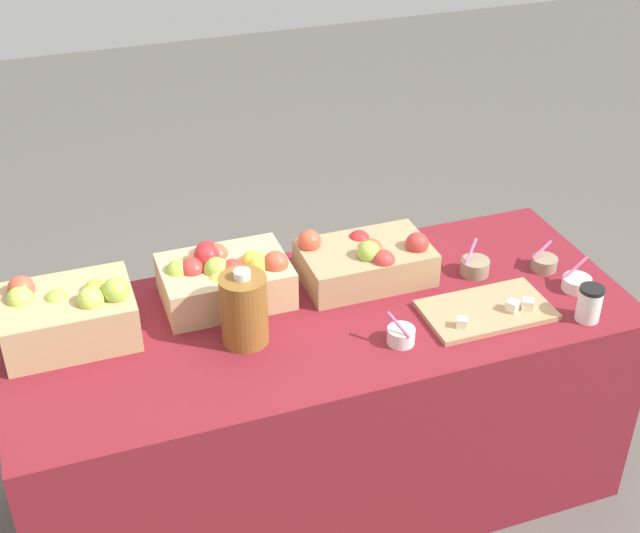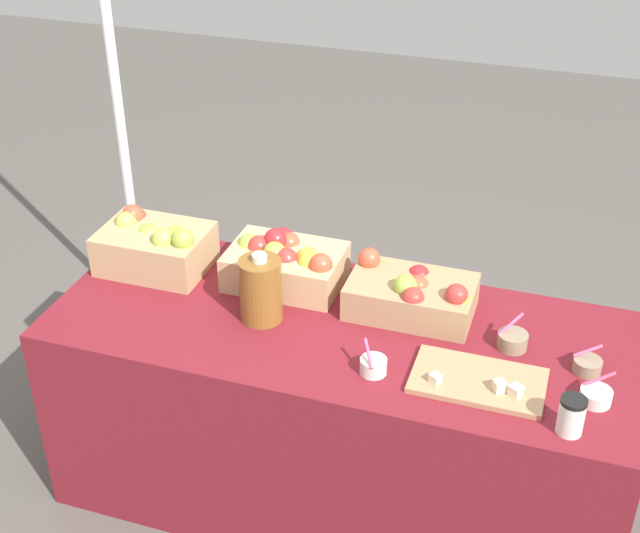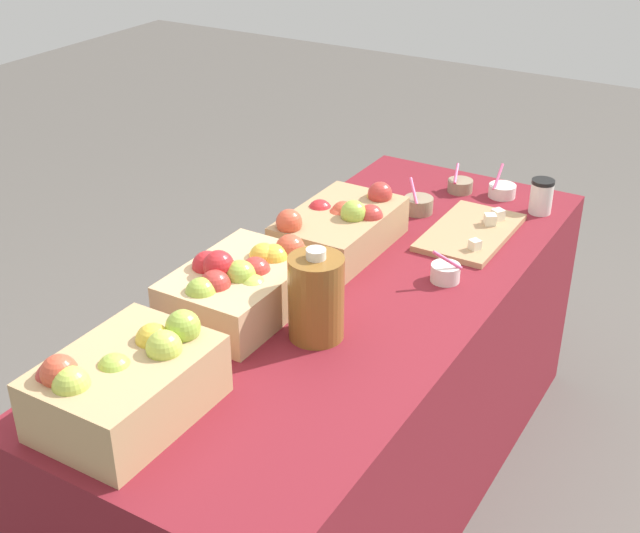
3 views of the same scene
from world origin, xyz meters
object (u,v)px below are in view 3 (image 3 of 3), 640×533
at_px(sample_bowl_far, 460,185).
at_px(coffee_cup, 541,196).
at_px(sample_bowl_near, 418,205).
at_px(apple_crate_middle, 240,284).
at_px(apple_crate_right, 342,226).
at_px(cider_jug, 316,297).
at_px(cutting_board_front, 472,232).
at_px(sample_bowl_extra, 445,272).
at_px(apple_crate_left, 125,383).
at_px(sample_bowl_mid, 502,190).

xyz_separation_m(sample_bowl_far, coffee_cup, (-0.03, -0.29, 0.03)).
bearing_deg(sample_bowl_near, sample_bowl_far, -12.48).
xyz_separation_m(apple_crate_middle, apple_crate_right, (0.46, -0.04, -0.01)).
bearing_deg(cider_jug, apple_crate_middle, 90.21).
xyz_separation_m(sample_bowl_far, cider_jug, (-1.03, -0.04, 0.09)).
bearing_deg(sample_bowl_far, cutting_board_front, -151.53).
xyz_separation_m(sample_bowl_extra, cider_jug, (-0.42, 0.16, 0.08)).
relative_size(apple_crate_left, coffee_cup, 3.29).
distance_m(apple_crate_left, sample_bowl_extra, 0.96).
bearing_deg(sample_bowl_mid, apple_crate_left, 169.74).
height_order(sample_bowl_mid, cider_jug, cider_jug).
xyz_separation_m(apple_crate_left, sample_bowl_mid, (1.54, -0.28, -0.06)).
bearing_deg(cider_jug, sample_bowl_near, 6.68).
xyz_separation_m(cutting_board_front, coffee_cup, (0.27, -0.13, 0.05)).
height_order(cutting_board_front, sample_bowl_near, sample_bowl_near).
distance_m(cutting_board_front, sample_bowl_near, 0.22).
xyz_separation_m(apple_crate_left, apple_crate_right, (0.93, 0.00, -0.02)).
xyz_separation_m(sample_bowl_near, sample_bowl_mid, (0.26, -0.19, -0.00)).
bearing_deg(coffee_cup, sample_bowl_mid, 67.93).
distance_m(sample_bowl_near, sample_bowl_far, 0.23).
xyz_separation_m(sample_bowl_far, sample_bowl_extra, (-0.61, -0.21, 0.00)).
bearing_deg(cutting_board_front, sample_bowl_extra, -171.70).
relative_size(apple_crate_middle, sample_bowl_mid, 3.76).
xyz_separation_m(apple_crate_left, sample_bowl_near, (1.27, -0.09, -0.06)).
bearing_deg(sample_bowl_mid, sample_bowl_extra, -173.85).
relative_size(apple_crate_right, sample_bowl_extra, 3.99).
bearing_deg(apple_crate_middle, apple_crate_right, -4.79).
distance_m(apple_crate_middle, cutting_board_front, 0.81).
bearing_deg(sample_bowl_extra, apple_crate_right, 84.07).
xyz_separation_m(apple_crate_right, sample_bowl_mid, (0.60, -0.28, -0.05)).
bearing_deg(sample_bowl_near, apple_crate_middle, 170.62).
bearing_deg(apple_crate_middle, coffee_cup, -25.24).
bearing_deg(apple_crate_right, cutting_board_front, -48.22).
height_order(apple_crate_middle, sample_bowl_near, apple_crate_middle).
distance_m(apple_crate_middle, cider_jug, 0.23).
bearing_deg(sample_bowl_far, apple_crate_middle, 169.92).
xyz_separation_m(apple_crate_right, cutting_board_front, (0.27, -0.31, -0.06)).
distance_m(cutting_board_front, sample_bowl_extra, 0.31).
distance_m(apple_crate_middle, sample_bowl_extra, 0.58).
bearing_deg(sample_bowl_extra, sample_bowl_near, 34.27).
relative_size(cutting_board_front, sample_bowl_far, 4.37).
bearing_deg(sample_bowl_extra, apple_crate_left, 158.89).
bearing_deg(cutting_board_front, cider_jug, 170.81).
distance_m(sample_bowl_extra, cider_jug, 0.46).
distance_m(sample_bowl_far, coffee_cup, 0.29).
relative_size(apple_crate_middle, sample_bowl_near, 3.56).
bearing_deg(apple_crate_right, apple_crate_left, -179.78).
bearing_deg(apple_crate_right, cider_jug, -157.76).
distance_m(sample_bowl_near, sample_bowl_mid, 0.32).
bearing_deg(cutting_board_front, coffee_cup, -25.40).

